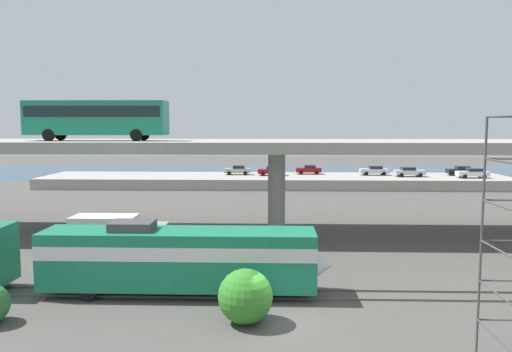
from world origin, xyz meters
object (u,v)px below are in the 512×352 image
(service_truck_west, at_px, (117,235))
(parked_car_6, at_px, (461,170))
(parked_car_1, at_px, (238,170))
(transit_bus_on_overpass, at_px, (97,117))
(parked_car_4, at_px, (409,172))
(train_locomotive, at_px, (193,256))
(parked_car_3, at_px, (309,169))
(parked_car_2, at_px, (374,170))
(parked_car_5, at_px, (473,173))
(parked_car_0, at_px, (272,171))

(service_truck_west, distance_m, parked_car_6, 61.10)
(service_truck_west, distance_m, parked_car_1, 45.15)
(transit_bus_on_overpass, distance_m, parked_car_4, 51.24)
(train_locomotive, relative_size, service_truck_west, 2.42)
(parked_car_3, bearing_deg, parked_car_2, 172.05)
(train_locomotive, relative_size, transit_bus_on_overpass, 1.37)
(train_locomotive, relative_size, parked_car_4, 3.57)
(parked_car_2, bearing_deg, parked_car_1, 0.01)
(parked_car_1, xyz_separation_m, parked_car_4, (26.83, -2.16, 0.00))
(parked_car_6, bearing_deg, service_truck_west, 47.40)
(parked_car_5, bearing_deg, service_truck_west, 44.53)
(parked_car_1, bearing_deg, service_truck_west, 82.77)
(parked_car_4, relative_size, parked_car_6, 1.05)
(parked_car_0, distance_m, parked_car_2, 16.48)
(train_locomotive, relative_size, parked_car_3, 4.02)
(parked_car_5, bearing_deg, parked_car_4, -10.86)
(parked_car_1, bearing_deg, parked_car_0, 169.17)
(parked_car_1, relative_size, parked_car_2, 0.93)
(parked_car_1, height_order, parked_car_4, same)
(parked_car_0, distance_m, parked_car_4, 21.42)
(parked_car_1, xyz_separation_m, parked_car_2, (21.88, 0.01, 0.00))
(parked_car_1, relative_size, parked_car_4, 0.91)
(parked_car_3, bearing_deg, transit_bus_on_overpass, 61.65)
(transit_bus_on_overpass, height_order, parked_car_0, transit_bus_on_overpass)
(parked_car_2, height_order, parked_car_3, same)
(parked_car_0, bearing_deg, train_locomotive, 85.21)
(service_truck_west, height_order, parked_car_5, parked_car_5)
(parked_car_3, distance_m, parked_car_5, 24.95)
(parked_car_1, distance_m, parked_car_3, 11.61)
(transit_bus_on_overpass, relative_size, parked_car_5, 2.59)
(parked_car_2, height_order, parked_car_5, same)
(transit_bus_on_overpass, bearing_deg, parked_car_2, 50.07)
(parked_car_5, bearing_deg, transit_bus_on_overpass, 36.49)
(parked_car_0, bearing_deg, parked_car_4, 177.01)
(train_locomotive, bearing_deg, parked_car_2, 68.45)
(parked_car_4, bearing_deg, parked_car_0, 177.01)
(transit_bus_on_overpass, xyz_separation_m, parked_car_6, (45.15, 37.63, -7.93))
(parked_car_4, relative_size, parked_car_5, 0.99)
(parked_car_3, xyz_separation_m, parked_car_5, (24.37, -5.35, 0.00))
(parked_car_4, xyz_separation_m, parked_car_5, (9.06, -1.74, -0.00))
(parked_car_4, bearing_deg, parked_car_3, 166.73)
(transit_bus_on_overpass, distance_m, parked_car_6, 59.31)
(parked_car_3, distance_m, parked_car_6, 24.20)
(parked_car_1, bearing_deg, train_locomotive, 91.22)
(parked_car_0, relative_size, parked_car_2, 0.94)
(parked_car_2, xyz_separation_m, parked_car_6, (13.80, 0.18, -0.00))
(parked_car_1, relative_size, parked_car_6, 0.95)
(parked_car_1, distance_m, parked_car_2, 21.88)
(parked_car_0, height_order, parked_car_1, same)
(transit_bus_on_overpass, height_order, service_truck_west, transit_bus_on_overpass)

